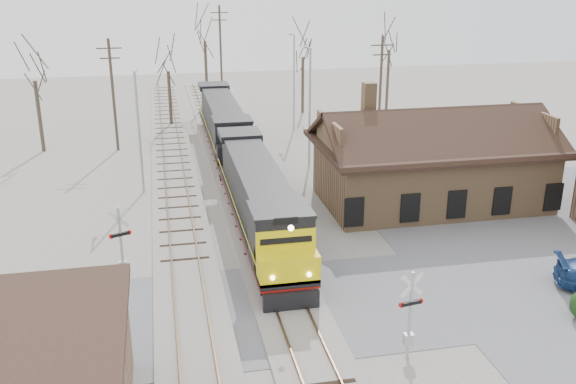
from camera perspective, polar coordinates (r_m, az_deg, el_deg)
name	(u,v)px	position (r m, az deg, el deg)	size (l,w,h in m)	color
ground	(290,308)	(30.15, 0.17, -10.29)	(140.00, 140.00, 0.00)	#A09A90
road	(290,308)	(30.14, 0.17, -10.27)	(60.00, 9.00, 0.03)	slate
track_main	(245,198)	(43.59, -3.84, -0.54)	(3.40, 90.00, 0.24)	#A09A90
track_siding	(178,203)	(43.27, -9.75, -0.95)	(3.40, 90.00, 0.24)	#A09A90
depot	(431,168)	(43.28, 12.59, 2.14)	(15.20, 9.31, 7.90)	#8E6C49
locomotive_lead	(260,201)	(36.86, -2.53, -0.79)	(2.83, 18.93, 4.20)	black
locomotive_trailing	(224,124)	(55.13, -5.73, 6.02)	(2.83, 18.93, 3.97)	black
crossbuck_near	(410,318)	(26.27, 10.78, -10.96)	(1.09, 0.29, 3.84)	#A5A8AD
crossbuck_far	(121,248)	(32.66, -14.59, -4.82)	(1.08, 0.50, 3.99)	#A5A8AD
streetlight_a	(139,126)	(44.75, -13.14, 5.76)	(0.25, 2.04, 8.41)	#A5A8AD
streetlight_b	(309,100)	(49.99, 1.92, 8.14)	(0.25, 2.04, 9.18)	#A5A8AD
streetlight_c	(294,77)	(61.30, 0.51, 10.18)	(0.25, 2.04, 9.00)	#A5A8AD
utility_pole_a	(113,93)	(55.99, -15.29, 8.48)	(2.00, 0.24, 9.40)	#382D23
utility_pole_b	(221,53)	(74.01, -5.99, 12.18)	(2.00, 0.24, 10.86)	#382D23
utility_pole_c	(380,88)	(56.84, 8.21, 9.12)	(2.00, 0.24, 9.38)	#382D23
tree_a	(33,69)	(57.30, -21.71, 10.13)	(4.00, 4.00, 9.80)	#382D23
tree_b	(168,62)	(63.95, -10.65, 11.26)	(3.54, 3.54, 8.66)	#382D23
tree_c	(204,30)	(72.50, -7.44, 14.07)	(4.75, 4.75, 11.65)	#382D23
tree_d	(303,48)	(68.42, 1.34, 12.69)	(3.93, 3.93, 9.64)	#382D23
tree_e	(390,40)	(70.10, 9.03, 13.23)	(4.35, 4.35, 10.65)	#382D23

